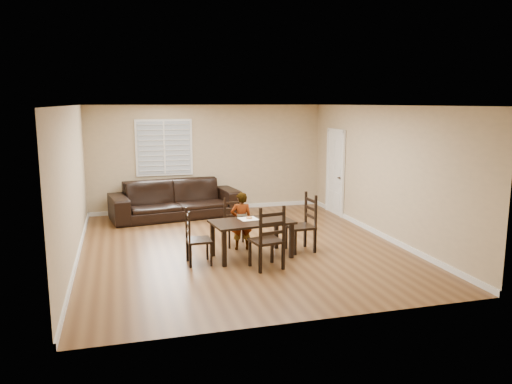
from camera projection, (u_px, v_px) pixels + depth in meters
The scene contains 11 objects.
ground at pixel (240, 246), 9.69m from camera, with size 7.00×7.00×0.00m, color brown.
room at pixel (239, 153), 9.54m from camera, with size 6.04×7.04×2.72m.
dining_table at pixel (252, 226), 8.92m from camera, with size 1.52×0.98×0.67m.
chair_near at pixel (235, 223), 9.79m from camera, with size 0.43×0.40×0.92m.
chair_far at pixel (270, 241), 8.23m from camera, with size 0.57×0.54×1.09m.
chair_left at pixel (192, 239), 8.55m from camera, with size 0.41×0.44×0.97m.
chair_right at pixel (307, 225), 9.36m from camera, with size 0.49×0.52×1.09m.
child at pixel (241, 221), 9.40m from camera, with size 0.40×0.26×1.11m, color gray.
napkin at pixel (248, 219), 9.05m from camera, with size 0.32×0.32×0.00m, color white.
donut at pixel (249, 217), 9.06m from camera, with size 0.11×0.11×0.04m.
sofa at pixel (175, 199), 12.07m from camera, with size 3.05×1.19×0.89m, color black.
Camera 1 is at (-2.19, -9.09, 2.75)m, focal length 35.00 mm.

